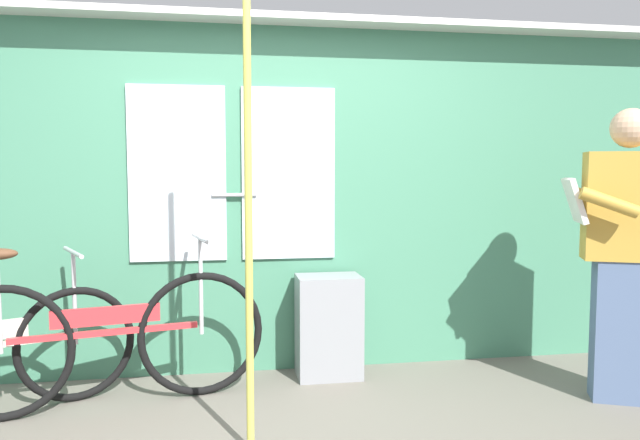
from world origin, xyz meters
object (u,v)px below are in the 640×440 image
Objects in this scene: handrail_pole at (248,214)px; trash_bin_by_wall at (329,326)px; passenger_reading_newspaper at (624,249)px; bicycle_near_door at (105,339)px.

trash_bin_by_wall is at bearing 60.47° from handrail_pole.
passenger_reading_newspaper is 0.74× the size of handrail_pole.
bicycle_near_door is 2.68× the size of trash_bin_by_wall.
bicycle_near_door is 1.24m from handrail_pole.
passenger_reading_newspaper is (2.88, -0.36, 0.49)m from bicycle_near_door.
bicycle_near_door is 1.34m from trash_bin_by_wall.
trash_bin_by_wall is at bearing 1.30° from bicycle_near_door.
bicycle_near_door reaches higher than trash_bin_by_wall.
trash_bin_by_wall is 0.29× the size of handrail_pole.
trash_bin_by_wall is 1.36m from handrail_pole.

